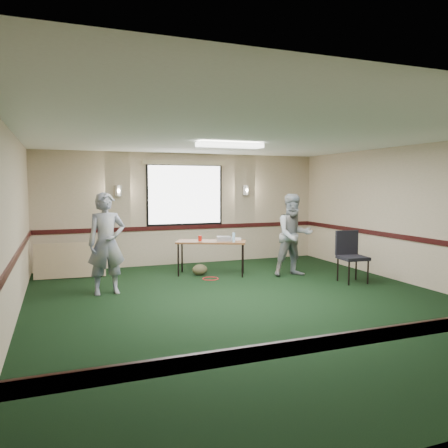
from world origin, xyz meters
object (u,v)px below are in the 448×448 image
object	(u,v)px
folding_table	(211,243)
conference_chair	(350,252)
projector	(224,239)
person_right	(294,235)
person_left	(107,244)

from	to	relation	value
folding_table	conference_chair	size ratio (longest dim) A/B	1.56
folding_table	projector	bearing A→B (deg)	4.88
projector	person_right	distance (m)	1.49
folding_table	person_left	bearing A→B (deg)	-132.95
folding_table	projector	world-z (taller)	projector
conference_chair	person_right	bearing A→B (deg)	136.47
folding_table	projector	xyz separation A→B (m)	(0.25, -0.09, 0.10)
folding_table	conference_chair	world-z (taller)	conference_chair
folding_table	person_left	world-z (taller)	person_left
conference_chair	person_left	world-z (taller)	person_left
conference_chair	person_right	size ratio (longest dim) A/B	0.58
projector	person_right	world-z (taller)	person_right
person_left	person_right	bearing A→B (deg)	-2.29
person_left	person_right	size ratio (longest dim) A/B	1.03
folding_table	person_right	world-z (taller)	person_right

